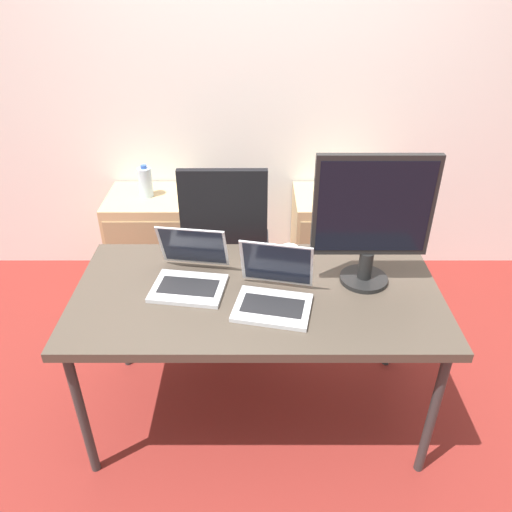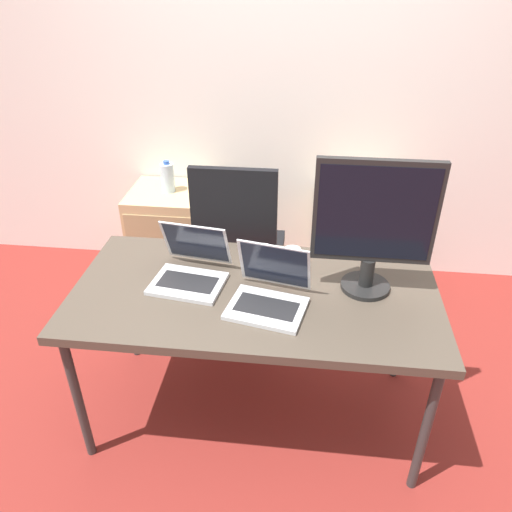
% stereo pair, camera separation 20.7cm
% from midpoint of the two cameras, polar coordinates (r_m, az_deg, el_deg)
% --- Properties ---
extents(ground_plane, '(14.00, 14.00, 0.00)m').
position_cam_midpoint_polar(ground_plane, '(2.62, -2.36, -17.22)').
color(ground_plane, maroon).
extents(wall_back, '(10.00, 0.05, 2.60)m').
position_cam_midpoint_polar(wall_back, '(3.22, -2.03, 19.63)').
color(wall_back, silver).
rests_on(wall_back, ground_plane).
extents(desk, '(1.56, 0.78, 0.74)m').
position_cam_midpoint_polar(desk, '(2.15, -2.76, -5.18)').
color(desk, '#473D33').
rests_on(desk, ground_plane).
extents(office_chair, '(0.56, 0.56, 1.08)m').
position_cam_midpoint_polar(office_chair, '(2.90, -5.43, -1.22)').
color(office_chair, '#232326').
rests_on(office_chair, ground_plane).
extents(cabinet_left, '(0.52, 0.47, 0.64)m').
position_cam_midpoint_polar(cabinet_left, '(3.42, -13.59, 1.77)').
color(cabinet_left, tan).
rests_on(cabinet_left, ground_plane).
extents(cabinet_right, '(0.52, 0.47, 0.64)m').
position_cam_midpoint_polar(cabinet_right, '(3.35, 6.77, 1.83)').
color(cabinet_right, tan).
rests_on(cabinet_right, ground_plane).
extents(water_bottle, '(0.08, 0.08, 0.21)m').
position_cam_midpoint_polar(water_bottle, '(3.24, -14.50, 8.14)').
color(water_bottle, silver).
rests_on(water_bottle, cabinet_left).
extents(laptop_left, '(0.33, 0.35, 0.24)m').
position_cam_midpoint_polar(laptop_left, '(2.17, -10.41, -2.09)').
color(laptop_left, silver).
rests_on(laptop_left, desk).
extents(laptop_right, '(0.35, 0.35, 0.24)m').
position_cam_midpoint_polar(laptop_right, '(2.03, -1.00, -4.27)').
color(laptop_right, silver).
rests_on(laptop_right, desk).
extents(monitor, '(0.49, 0.21, 0.58)m').
position_cam_midpoint_polar(monitor, '(2.05, 10.18, 4.22)').
color(monitor, black).
rests_on(monitor, desk).
extents(coffee_cup_white, '(0.08, 0.08, 0.10)m').
position_cam_midpoint_polar(coffee_cup_white, '(2.26, -2.24, -0.12)').
color(coffee_cup_white, white).
rests_on(coffee_cup_white, desk).
extents(coffee_cup_brown, '(0.08, 0.08, 0.10)m').
position_cam_midpoint_polar(coffee_cup_brown, '(2.25, 1.08, -0.14)').
color(coffee_cup_brown, maroon).
rests_on(coffee_cup_brown, desk).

